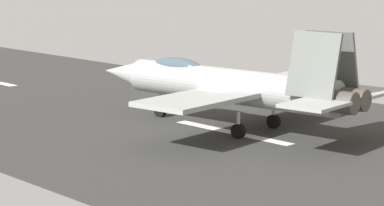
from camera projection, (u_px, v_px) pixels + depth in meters
The scene contains 3 objects.
ground_plane at pixel (219, 130), 42.34m from camera, with size 400.00×400.00×0.00m, color slate.
runway_strip at pixel (220, 130), 42.32m from camera, with size 240.00×26.00×0.02m.
fighter_jet at pixel (229, 85), 42.32m from camera, with size 17.91×14.33×5.61m.
Camera 1 is at (-28.93, 29.66, 8.93)m, focal length 73.76 mm.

